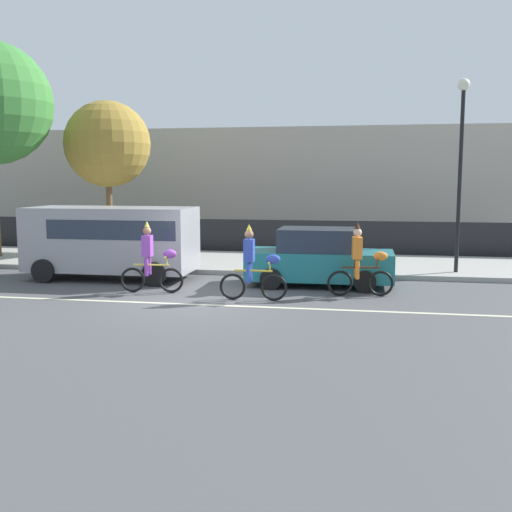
% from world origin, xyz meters
% --- Properties ---
extents(ground_plane, '(80.00, 80.00, 0.00)m').
position_xyz_m(ground_plane, '(0.00, 0.00, 0.00)').
color(ground_plane, '#4C4C4F').
extents(road_centre_line, '(36.00, 0.14, 0.01)m').
position_xyz_m(road_centre_line, '(0.00, -0.50, 0.00)').
color(road_centre_line, beige).
rests_on(road_centre_line, ground).
extents(sidewalk_curb, '(60.00, 5.00, 0.15)m').
position_xyz_m(sidewalk_curb, '(0.00, 6.50, 0.07)').
color(sidewalk_curb, '#9E9B93').
rests_on(sidewalk_curb, ground).
extents(fence_line, '(40.00, 0.08, 1.40)m').
position_xyz_m(fence_line, '(0.00, 9.40, 0.70)').
color(fence_line, black).
rests_on(fence_line, ground).
extents(building_backdrop, '(28.00, 8.00, 5.46)m').
position_xyz_m(building_backdrop, '(-2.85, 18.00, 2.73)').
color(building_backdrop, '#B2A899').
rests_on(building_backdrop, ground).
extents(parade_cyclist_purple, '(1.72, 0.50, 1.92)m').
position_xyz_m(parade_cyclist_purple, '(-1.40, 0.81, 0.84)').
color(parade_cyclist_purple, black).
rests_on(parade_cyclist_purple, ground).
extents(parade_cyclist_cobalt, '(1.72, 0.50, 1.92)m').
position_xyz_m(parade_cyclist_cobalt, '(1.46, 0.26, 0.84)').
color(parade_cyclist_cobalt, black).
rests_on(parade_cyclist_cobalt, ground).
extents(parade_cyclist_orange, '(1.71, 0.51, 1.92)m').
position_xyz_m(parade_cyclist_orange, '(4.10, 1.30, 0.84)').
color(parade_cyclist_orange, black).
rests_on(parade_cyclist_orange, ground).
extents(parked_van_grey, '(5.00, 2.22, 2.18)m').
position_xyz_m(parked_van_grey, '(-3.30, 2.70, 1.28)').
color(parked_van_grey, '#99999E').
rests_on(parked_van_grey, ground).
extents(parked_car_teal, '(4.10, 1.92, 1.64)m').
position_xyz_m(parked_car_teal, '(2.91, 2.64, 0.78)').
color(parked_car_teal, '#1E727A').
rests_on(parked_car_teal, ground).
extents(street_lamp_post, '(0.36, 0.36, 5.86)m').
position_xyz_m(street_lamp_post, '(7.00, 4.96, 3.99)').
color(street_lamp_post, black).
rests_on(street_lamp_post, sidewalk_curb).
extents(street_tree_near_lamp, '(3.36, 3.36, 5.91)m').
position_xyz_m(street_tree_near_lamp, '(-5.83, 8.17, 4.37)').
color(street_tree_near_lamp, brown).
rests_on(street_tree_near_lamp, sidewalk_curb).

